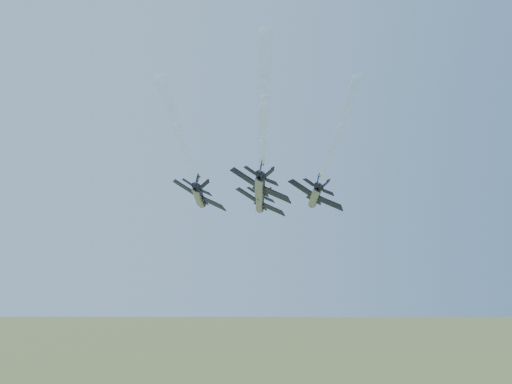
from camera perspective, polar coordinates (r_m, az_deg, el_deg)
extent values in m
cylinder|color=black|center=(117.99, 0.44, -1.06)|extent=(5.49, 11.86, 2.07)
cone|color=black|center=(124.98, 0.54, -1.43)|extent=(2.66, 2.82, 2.07)
ellipsoid|color=black|center=(121.03, 0.60, -1.02)|extent=(1.70, 2.37, 1.07)
cube|color=gray|center=(117.94, 0.30, -1.30)|extent=(4.44, 10.49, 1.02)
cube|color=black|center=(117.57, -0.85, -0.31)|extent=(4.54, 2.89, 2.77)
cube|color=yellow|center=(119.07, -0.79, -0.37)|extent=(4.40, 0.36, 2.72)
cube|color=black|center=(117.05, 1.68, -1.80)|extent=(5.32, 4.93, 2.77)
cube|color=yellow|center=(118.56, 1.71, -1.84)|extent=(3.76, 2.80, 2.72)
cube|color=black|center=(112.59, -0.46, -0.24)|extent=(2.16, 1.58, 1.29)
cube|color=black|center=(112.25, 1.18, -1.20)|extent=(2.49, 2.40, 1.29)
cube|color=black|center=(113.21, 0.36, -0.03)|extent=(1.20, 2.06, 2.28)
cube|color=black|center=(113.07, 1.02, -0.41)|extent=(2.33, 2.41, 1.63)
cylinder|color=black|center=(111.82, 0.15, -0.62)|extent=(1.60, 1.42, 1.34)
cylinder|color=black|center=(111.75, 0.50, -0.83)|extent=(1.60, 1.42, 1.34)
cylinder|color=black|center=(108.11, -5.66, -0.40)|extent=(5.49, 11.86, 2.07)
cone|color=black|center=(115.04, -5.18, -0.85)|extent=(2.66, 2.82, 2.07)
ellipsoid|color=black|center=(111.10, -5.32, -0.39)|extent=(1.70, 2.37, 1.07)
cube|color=gray|center=(108.09, -5.81, -0.67)|extent=(4.44, 10.49, 1.02)
cube|color=black|center=(108.00, -7.08, 0.41)|extent=(4.54, 2.89, 2.77)
cube|color=yellow|center=(109.48, -6.93, 0.34)|extent=(4.40, 0.36, 2.72)
cube|color=black|center=(106.90, -4.36, -1.21)|extent=(5.32, 4.93, 2.77)
cube|color=yellow|center=(108.39, -4.25, -1.26)|extent=(3.76, 2.80, 2.72)
cube|color=black|center=(102.97, -6.96, 0.52)|extent=(2.16, 1.58, 1.29)
cube|color=black|center=(102.25, -5.20, -0.53)|extent=(2.49, 2.40, 1.29)
cube|color=black|center=(103.41, -6.03, 0.75)|extent=(1.20, 2.06, 2.28)
cube|color=black|center=(103.12, -5.32, 0.33)|extent=(2.33, 2.41, 1.63)
cylinder|color=black|center=(102.06, -6.35, 0.11)|extent=(1.60, 1.42, 1.34)
cylinder|color=black|center=(101.90, -5.97, -0.11)|extent=(1.60, 1.42, 1.34)
cylinder|color=black|center=(107.98, 5.95, -0.39)|extent=(5.49, 11.86, 2.07)
cone|color=black|center=(114.96, 5.72, -0.84)|extent=(2.66, 2.82, 2.07)
ellipsoid|color=black|center=(111.04, 5.98, -0.38)|extent=(1.70, 2.37, 1.07)
cube|color=gray|center=(107.90, 5.80, -0.65)|extent=(4.44, 10.49, 1.02)
cube|color=black|center=(107.34, 4.56, 0.43)|extent=(4.54, 2.89, 2.77)
cube|color=yellow|center=(108.84, 4.55, 0.35)|extent=(4.40, 0.36, 2.72)
cube|color=black|center=(107.29, 7.35, -1.19)|extent=(5.32, 4.93, 2.77)
cube|color=yellow|center=(108.79, 7.30, -1.24)|extent=(3.76, 2.80, 2.72)
cube|color=black|center=(102.46, 5.25, 0.54)|extent=(2.16, 1.58, 1.29)
cube|color=black|center=(102.42, 7.06, -0.51)|extent=(2.49, 2.40, 1.29)
cube|color=black|center=(103.24, 6.11, 0.76)|extent=(1.20, 2.06, 2.28)
cube|color=black|center=(103.23, 6.84, 0.34)|extent=(2.33, 2.41, 1.63)
cylinder|color=black|center=(101.80, 5.96, 0.13)|extent=(1.60, 1.42, 1.34)
cylinder|color=black|center=(101.79, 6.35, -0.10)|extent=(1.60, 1.42, 1.34)
cylinder|color=black|center=(95.27, 0.46, 0.55)|extent=(5.49, 11.86, 2.07)
cone|color=black|center=(102.24, 0.57, -0.02)|extent=(2.66, 2.82, 2.07)
ellipsoid|color=black|center=(98.31, 0.65, 0.54)|extent=(1.70, 2.37, 1.07)
cube|color=gray|center=(95.20, 0.28, 0.25)|extent=(4.44, 10.49, 1.02)
cube|color=black|center=(94.90, -1.15, 1.48)|extent=(4.54, 2.89, 2.77)
cube|color=yellow|center=(96.40, -1.07, 1.38)|extent=(4.40, 0.36, 2.72)
cube|color=black|center=(94.30, 1.99, -0.35)|extent=(5.32, 4.93, 2.77)
cube|color=yellow|center=(95.81, 2.02, -0.42)|extent=(3.76, 2.80, 2.72)
cube|color=black|center=(89.92, -0.67, 1.66)|extent=(2.16, 1.58, 1.29)
cube|color=black|center=(89.53, 1.37, 0.47)|extent=(2.49, 2.40, 1.29)
cube|color=black|center=(90.56, 0.35, 1.92)|extent=(1.20, 2.06, 2.28)
cube|color=black|center=(90.40, 1.18, 1.44)|extent=(2.33, 2.41, 1.63)
cylinder|color=black|center=(89.13, 0.09, 1.21)|extent=(1.60, 1.42, 1.34)
cylinder|color=black|center=(89.04, 0.53, 0.95)|extent=(1.60, 1.42, 1.34)
cylinder|color=white|center=(104.99, 0.23, -0.22)|extent=(5.22, 13.71, 1.10)
cylinder|color=white|center=(91.90, -0.05, 0.86)|extent=(5.62, 13.83, 1.51)
cylinder|color=white|center=(78.86, -0.42, 2.29)|extent=(6.08, 13.98, 2.00)
cylinder|color=white|center=(95.27, -6.72, 0.60)|extent=(5.22, 13.71, 1.10)
cylinder|color=white|center=(82.39, -8.13, 1.94)|extent=(5.62, 13.83, 1.51)
cylinder|color=white|center=(69.64, -10.07, 3.76)|extent=(6.08, 13.98, 2.00)
cylinder|color=white|center=(95.04, 6.47, 0.62)|extent=(5.22, 13.71, 1.10)
cylinder|color=white|center=(82.02, 7.15, 1.96)|extent=(5.62, 13.83, 1.51)
cylinder|color=white|center=(69.08, 8.09, 3.81)|extent=(6.08, 13.98, 2.00)
cylinder|color=white|center=(82.33, 0.18, 1.87)|extent=(5.22, 13.71, 1.10)
cylinder|color=white|center=(69.33, -0.20, 3.69)|extent=(5.62, 13.83, 1.51)
cylinder|color=white|center=(56.45, -0.75, 6.35)|extent=(6.08, 13.98, 2.00)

